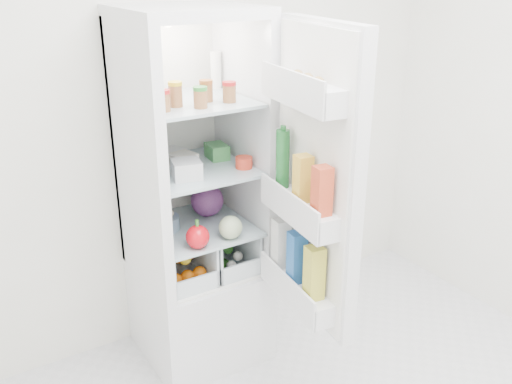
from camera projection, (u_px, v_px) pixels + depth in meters
room_walls at (424, 100)px, 1.71m from camera, size 3.02×3.02×2.61m
refrigerator at (193, 235)px, 2.94m from camera, size 0.60×0.60×1.80m
shelf_low at (198, 227)px, 2.86m from camera, size 0.49×0.53×0.01m
shelf_mid at (195, 169)px, 2.74m from camera, size 0.49×0.53×0.02m
shelf_top at (192, 101)px, 2.62m from camera, size 0.49×0.53×0.02m
crisper_left at (177, 256)px, 2.85m from camera, size 0.23×0.46×0.22m
crisper_right at (220, 244)px, 2.97m from camera, size 0.23×0.46×0.22m
condiment_jars at (195, 96)px, 2.49m from camera, size 0.38×0.16×0.08m
squeeze_bottle at (216, 70)px, 2.82m from camera, size 0.06×0.06×0.18m
tub_white at (187, 169)px, 2.59m from camera, size 0.15×0.15×0.08m
tub_cream at (183, 160)px, 2.74m from camera, size 0.13×0.13×0.06m
tin_red at (244, 162)px, 2.72m from camera, size 0.10×0.10×0.05m
foil_tray at (169, 155)px, 2.85m from camera, size 0.20×0.18×0.04m
tub_green at (217, 151)px, 2.85m from camera, size 0.10×0.14×0.07m
red_cabbage at (207, 200)px, 2.94m from camera, size 0.17×0.17×0.17m
bell_pepper at (198, 237)px, 2.62m from camera, size 0.11×0.11×0.11m
mushroom_bowl at (164, 223)px, 2.80m from camera, size 0.19×0.19×0.07m
salad_bag at (230, 227)px, 2.71m from camera, size 0.11×0.11×0.11m
citrus_pile at (179, 262)px, 2.84m from camera, size 0.20×0.31×0.16m
veg_pile at (221, 252)px, 2.99m from camera, size 0.16×0.30×0.10m
fridge_door at (312, 187)px, 2.41m from camera, size 0.23×0.60×1.30m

